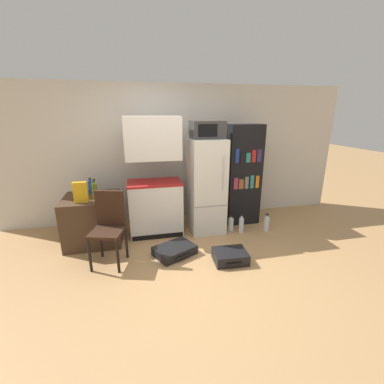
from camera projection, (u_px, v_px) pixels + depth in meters
ground_plane at (192, 274)px, 3.26m from camera, size 24.00×24.00×0.00m
wall_back at (179, 154)px, 4.80m from camera, size 6.40×0.10×2.47m
side_table at (94, 219)px, 4.02m from camera, size 0.83×0.76×0.74m
kitchen_hutch at (154, 182)px, 4.17m from camera, size 0.87×0.55×1.92m
refrigerator at (206, 186)px, 4.34m from camera, size 0.56×0.66×1.58m
microwave at (207, 130)px, 4.06m from camera, size 0.52×0.42×0.27m
bookshelf at (243, 175)px, 4.60m from camera, size 0.60×0.34×1.79m
bottle_blue_soda at (91, 187)px, 4.07m from camera, size 0.07×0.07×0.25m
bottle_olive_oil at (95, 191)px, 3.78m from camera, size 0.08×0.08×0.31m
bottle_ketchup_red at (107, 198)px, 3.65m from camera, size 0.07×0.07×0.16m
cereal_box at (81, 192)px, 3.64m from camera, size 0.19×0.07×0.30m
chair at (109, 222)px, 3.41m from camera, size 0.49×0.50×0.99m
suitcase_large_flat at (175, 250)px, 3.71m from camera, size 0.67×0.60×0.13m
suitcase_small_flat at (230, 256)px, 3.53m from camera, size 0.47×0.40×0.15m
water_bottle_front at (266, 223)px, 4.45m from camera, size 0.09×0.09×0.31m
water_bottle_middle at (231, 224)px, 4.46m from camera, size 0.09×0.09×0.28m
water_bottle_back at (241, 225)px, 4.39m from camera, size 0.08×0.08×0.33m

